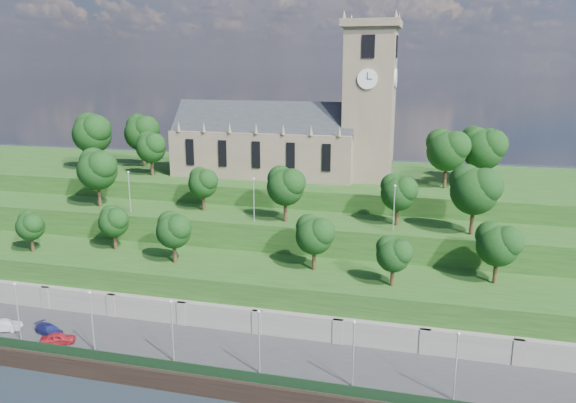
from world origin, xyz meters
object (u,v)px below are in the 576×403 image
(church, at_px, (293,133))
(car_middle, at_px, (3,326))
(car_right, at_px, (49,330))
(car_left, at_px, (58,338))

(church, height_order, car_middle, church)
(car_right, bearing_deg, car_left, -102.92)
(car_middle, xyz_separation_m, car_right, (6.10, 0.61, -0.09))
(car_left, bearing_deg, car_right, 32.14)
(car_left, distance_m, car_right, 3.09)
(church, relative_size, car_left, 9.87)
(car_middle, bearing_deg, church, -53.58)
(church, xyz_separation_m, car_right, (-20.41, -41.38, -19.91))
(church, bearing_deg, car_right, -116.25)
(car_middle, bearing_deg, car_left, -118.77)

